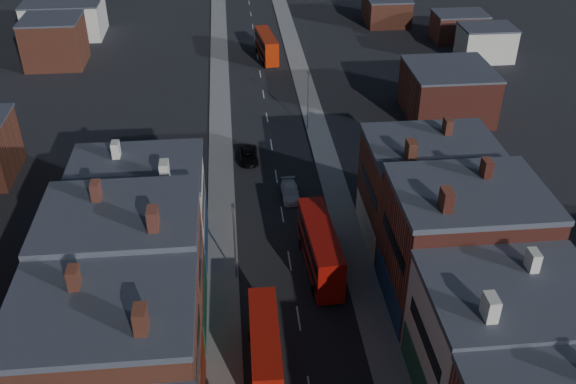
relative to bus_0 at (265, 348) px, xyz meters
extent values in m
cube|color=gray|center=(-3.27, 31.40, -2.22)|extent=(3.00, 200.00, 0.12)
cube|color=gray|center=(9.73, 31.40, -2.22)|extent=(3.00, 200.00, 0.12)
cylinder|color=slate|center=(-1.97, 11.40, 1.72)|extent=(0.16, 0.16, 8.00)
cube|color=slate|center=(-1.97, 11.40, 5.72)|extent=(0.25, 0.70, 0.25)
cylinder|color=slate|center=(8.43, 41.40, 1.72)|extent=(0.16, 0.16, 8.00)
cube|color=slate|center=(8.43, 41.40, 5.72)|extent=(0.25, 0.70, 0.25)
cube|color=#B7160A|center=(0.00, 0.00, -0.01)|extent=(2.36, 9.81, 3.91)
cube|color=black|center=(0.00, 0.00, -0.77)|extent=(2.41, 9.03, 0.80)
cube|color=black|center=(0.00, 0.00, 0.92)|extent=(2.41, 9.03, 0.80)
cylinder|color=black|center=(-1.07, 3.14, -1.83)|extent=(0.28, 0.89, 0.89)
cylinder|color=black|center=(1.16, 3.11, -1.83)|extent=(0.28, 0.89, 0.89)
cube|color=#A81009|center=(5.96, 11.90, 0.25)|extent=(3.04, 11.00, 4.36)
cube|color=black|center=(5.96, 11.90, -0.60)|extent=(3.05, 10.14, 0.89)
cube|color=black|center=(5.96, 11.90, 1.29)|extent=(3.05, 10.14, 0.89)
cylinder|color=black|center=(4.90, 8.36, -1.78)|extent=(0.35, 1.00, 0.99)
cylinder|color=black|center=(7.37, 8.49, -1.78)|extent=(0.35, 1.00, 0.99)
cylinder|color=black|center=(4.54, 15.32, -1.78)|extent=(0.35, 1.00, 0.99)
cylinder|color=black|center=(7.01, 15.45, -1.78)|extent=(0.35, 1.00, 0.99)
cube|color=#A22107|center=(4.73, 68.03, 0.01)|extent=(3.43, 10.09, 3.96)
cube|color=black|center=(4.73, 68.03, -0.75)|extent=(3.39, 9.31, 0.81)
cube|color=black|center=(4.73, 68.03, 0.96)|extent=(3.39, 9.31, 0.81)
cylinder|color=black|center=(3.99, 64.75, -1.83)|extent=(0.38, 0.92, 0.90)
cylinder|color=black|center=(6.22, 65.02, -1.83)|extent=(0.38, 0.92, 0.90)
cylinder|color=black|center=(3.23, 71.03, -1.83)|extent=(0.38, 0.92, 0.90)
cylinder|color=black|center=(5.46, 71.31, -1.83)|extent=(0.38, 0.92, 0.90)
imported|color=black|center=(0.13, 33.61, -1.60)|extent=(2.34, 4.93, 1.36)
imported|color=white|center=(4.43, 24.85, -1.60)|extent=(1.98, 4.71, 1.36)
camera|label=1|loc=(-1.62, -35.36, 36.81)|focal=40.00mm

